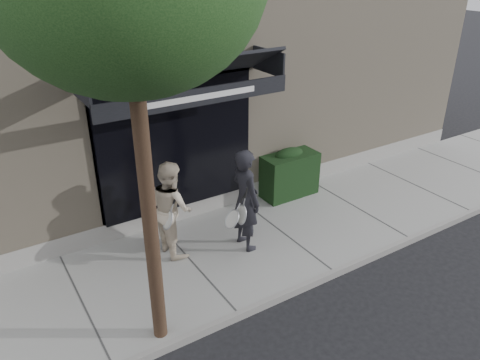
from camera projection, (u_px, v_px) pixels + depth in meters
ground at (281, 236)px, 9.50m from camera, size 80.00×80.00×0.00m
sidewalk at (281, 234)px, 9.47m from camera, size 20.00×3.00×0.12m
curb at (334, 273)px, 8.29m from camera, size 20.00×0.10×0.14m
building_facade at (170, 58)px, 12.06m from camera, size 14.30×8.04×5.64m
hedge at (288, 173)px, 10.69m from camera, size 1.30×0.70×1.14m
pedestrian_front at (246, 200)px, 8.58m from camera, size 0.82×0.84×1.98m
pedestrian_back at (171, 208)px, 8.48m from camera, size 0.73×0.92×1.81m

